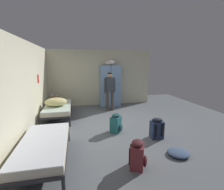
{
  "coord_description": "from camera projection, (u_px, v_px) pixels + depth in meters",
  "views": [
    {
      "loc": [
        -1.11,
        -4.85,
        1.98
      ],
      "look_at": [
        0.0,
        0.28,
        0.95
      ],
      "focal_mm": 26.75,
      "sensor_mm": 36.0,
      "label": 1
    }
  ],
  "objects": [
    {
      "name": "ground_plane",
      "position": [
        114.0,
        126.0,
        5.26
      ],
      "size": [
        9.03,
        9.03,
        0.0
      ],
      "primitive_type": "plane",
      "color": "slate"
    },
    {
      "name": "room_backdrop",
      "position": [
        71.0,
        82.0,
        6.01
      ],
      "size": [
        4.77,
        5.7,
        2.54
      ],
      "color": "beige",
      "rests_on": "ground_plane"
    },
    {
      "name": "locker_bank",
      "position": [
        110.0,
        85.0,
        7.59
      ],
      "size": [
        0.9,
        0.55,
        2.07
      ],
      "color": "#7A9ECC",
      "rests_on": "ground_plane"
    },
    {
      "name": "shelf_unit",
      "position": [
        55.0,
        102.0,
        7.02
      ],
      "size": [
        0.38,
        0.3,
        0.57
      ],
      "color": "brown",
      "rests_on": "ground_plane"
    },
    {
      "name": "bed_left_front",
      "position": [
        44.0,
        146.0,
        3.25
      ],
      "size": [
        0.9,
        1.9,
        0.49
      ],
      "color": "#28282D",
      "rests_on": "ground_plane"
    },
    {
      "name": "bed_left_rear",
      "position": [
        58.0,
        108.0,
        5.96
      ],
      "size": [
        0.9,
        1.9,
        0.49
      ],
      "color": "#28282D",
      "rests_on": "ground_plane"
    },
    {
      "name": "bedding_heap",
      "position": [
        56.0,
        102.0,
        5.78
      ],
      "size": [
        0.75,
        0.61,
        0.28
      ],
      "color": "#D1C67F",
      "rests_on": "bed_left_rear"
    },
    {
      "name": "person_traveler",
      "position": [
        110.0,
        88.0,
        6.79
      ],
      "size": [
        0.49,
        0.27,
        1.59
      ],
      "color": "#3D3833",
      "rests_on": "ground_plane"
    },
    {
      "name": "water_bottle",
      "position": [
        52.0,
        94.0,
        6.96
      ],
      "size": [
        0.07,
        0.07,
        0.21
      ],
      "color": "silver",
      "rests_on": "shelf_unit"
    },
    {
      "name": "lotion_bottle",
      "position": [
        56.0,
        95.0,
        6.94
      ],
      "size": [
        0.05,
        0.05,
        0.13
      ],
      "color": "beige",
      "rests_on": "shelf_unit"
    },
    {
      "name": "backpack_teal",
      "position": [
        116.0,
        123.0,
        4.78
      ],
      "size": [
        0.42,
        0.41,
        0.55
      ],
      "color": "#23666B",
      "rests_on": "ground_plane"
    },
    {
      "name": "backpack_maroon",
      "position": [
        138.0,
        155.0,
        3.16
      ],
      "size": [
        0.4,
        0.39,
        0.55
      ],
      "color": "maroon",
      "rests_on": "ground_plane"
    },
    {
      "name": "backpack_navy",
      "position": [
        157.0,
        128.0,
        4.42
      ],
      "size": [
        0.33,
        0.34,
        0.55
      ],
      "color": "navy",
      "rests_on": "ground_plane"
    },
    {
      "name": "clothes_pile_denim",
      "position": [
        178.0,
        153.0,
        3.62
      ],
      "size": [
        0.47,
        0.47,
        0.1
      ],
      "color": "#42567A",
      "rests_on": "ground_plane"
    }
  ]
}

